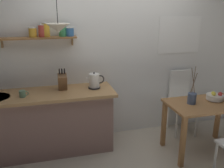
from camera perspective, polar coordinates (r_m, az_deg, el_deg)
ground_plane at (r=3.63m, az=2.62°, el=-15.53°), size 14.00×14.00×0.00m
back_wall at (r=3.78m, az=2.96°, el=7.93°), size 6.80×0.11×2.70m
kitchen_counter at (r=3.56m, az=-14.61°, el=-8.50°), size 1.83×0.63×0.88m
wall_shelf at (r=3.41m, az=-14.94°, el=11.29°), size 1.01×0.20×0.32m
dining_table at (r=3.61m, az=20.58°, el=-6.01°), size 1.01×0.63×0.73m
dining_chair_far at (r=4.15m, az=15.69°, el=-3.44°), size 0.42×0.45×1.00m
fruit_bowl at (r=3.70m, az=22.78°, el=-2.74°), size 0.23×0.23×0.13m
twig_vase at (r=3.46m, az=18.03°, el=-3.07°), size 0.11×0.11×0.52m
electric_kettle at (r=3.43m, az=-4.09°, el=0.68°), size 0.25×0.17×0.23m
knife_block at (r=3.41m, az=-11.41°, el=0.58°), size 0.12×0.18×0.31m
coffee_mug_by_sink at (r=3.30m, az=-20.00°, el=-2.14°), size 0.11×0.08×0.09m
pendant_lamp at (r=3.12m, az=-12.39°, el=12.59°), size 0.29×0.29×0.62m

